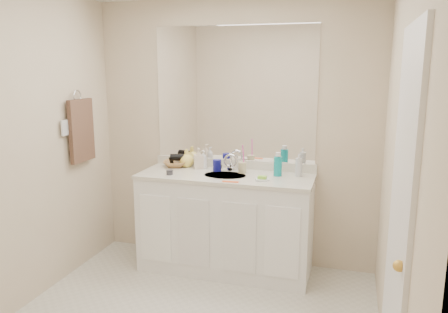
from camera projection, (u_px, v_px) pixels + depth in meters
name	position (u px, v px, depth m)	size (l,w,h in m)	color
wall_back	(234.00, 134.00, 3.99)	(2.60, 0.02, 2.40)	beige
wall_front	(42.00, 237.00, 1.55)	(2.60, 0.02, 2.40)	beige
wall_left	(12.00, 152.00, 3.13)	(0.02, 2.60, 2.40)	beige
wall_right	(399.00, 177.00, 2.41)	(0.02, 2.60, 2.40)	beige
vanity_cabinet	(226.00, 224.00, 3.89)	(1.50, 0.55, 0.85)	white
countertop	(226.00, 176.00, 3.80)	(1.52, 0.57, 0.03)	silver
backsplash	(234.00, 164.00, 4.03)	(1.52, 0.03, 0.08)	silver
sink_basin	(225.00, 176.00, 3.78)	(0.37, 0.37, 0.02)	beige
faucet	(231.00, 165.00, 3.94)	(0.02, 0.02, 0.11)	silver
mirror	(234.00, 94.00, 3.91)	(1.48, 0.01, 1.20)	white
blue_mug	(217.00, 165.00, 3.92)	(0.08, 0.08, 0.10)	navy
tan_cup	(242.00, 168.00, 3.84)	(0.07, 0.07, 0.10)	beige
toothbrush	(243.00, 156.00, 3.82)	(0.01, 0.01, 0.21)	#FE43BB
mouthwash_bottle	(278.00, 166.00, 3.74)	(0.07, 0.07, 0.17)	#0C9097
clear_pump_bottle	(299.00, 167.00, 3.73)	(0.06, 0.06, 0.16)	silver
soap_dish	(262.00, 180.00, 3.60)	(0.11, 0.09, 0.01)	white
green_soap	(262.00, 177.00, 3.60)	(0.07, 0.05, 0.02)	#8CDE36
orange_comb	(231.00, 182.00, 3.55)	(0.14, 0.03, 0.01)	#FF541A
dark_jar	(170.00, 172.00, 3.79)	(0.06, 0.06, 0.04)	#35353C
soap_bottle_white	(204.00, 160.00, 4.02)	(0.06, 0.06, 0.17)	white
soap_bottle_cream	(199.00, 158.00, 4.02)	(0.09, 0.09, 0.19)	beige
soap_bottle_yellow	(187.00, 158.00, 4.08)	(0.13, 0.13, 0.17)	#FEE663
wicker_basket	(175.00, 164.00, 4.10)	(0.22, 0.22, 0.05)	#A27241
hair_dryer	(177.00, 157.00, 4.08)	(0.06, 0.06, 0.13)	black
towel_ring	(77.00, 96.00, 3.78)	(0.11, 0.11, 0.01)	silver
hand_towel	(82.00, 131.00, 3.84)	(0.04, 0.32, 0.55)	#35241C
switch_plate	(65.00, 128.00, 3.65)	(0.01, 0.09, 0.13)	silver
door	(399.00, 230.00, 2.17)	(0.02, 0.82, 2.00)	white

